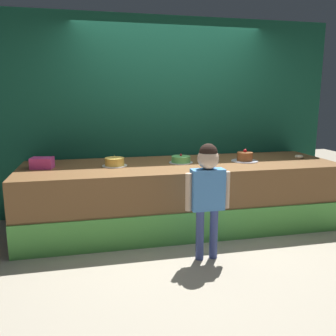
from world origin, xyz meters
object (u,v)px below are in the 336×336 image
(child_figure, at_px, (208,186))
(cake_left, at_px, (115,162))
(cake_center, at_px, (181,160))
(cake_right, at_px, (245,157))
(pink_box, at_px, (42,163))
(donut, at_px, (299,157))

(child_figure, bearing_deg, cake_left, 129.84)
(cake_left, relative_size, cake_center, 1.00)
(cake_center, height_order, cake_right, cake_right)
(pink_box, relative_size, cake_left, 0.82)
(child_figure, xyz_separation_m, pink_box, (-1.62, 1.02, 0.10))
(donut, distance_m, cake_center, 1.61)
(cake_right, bearing_deg, child_figure, -130.75)
(donut, xyz_separation_m, cake_center, (-1.61, 0.00, 0.02))
(cake_left, bearing_deg, pink_box, 176.45)
(cake_left, bearing_deg, child_figure, -50.16)
(child_figure, relative_size, cake_center, 3.96)
(child_figure, relative_size, donut, 10.58)
(pink_box, bearing_deg, child_figure, -32.27)
(child_figure, relative_size, cake_left, 3.95)
(pink_box, height_order, cake_right, cake_right)
(child_figure, height_order, pink_box, child_figure)
(cake_left, relative_size, cake_right, 0.88)
(cake_right, bearing_deg, cake_left, 178.61)
(child_figure, distance_m, cake_center, 1.01)
(child_figure, xyz_separation_m, cake_center, (-0.00, 1.00, 0.08))
(child_figure, bearing_deg, cake_right, 49.25)
(pink_box, xyz_separation_m, cake_left, (0.81, -0.05, -0.01))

